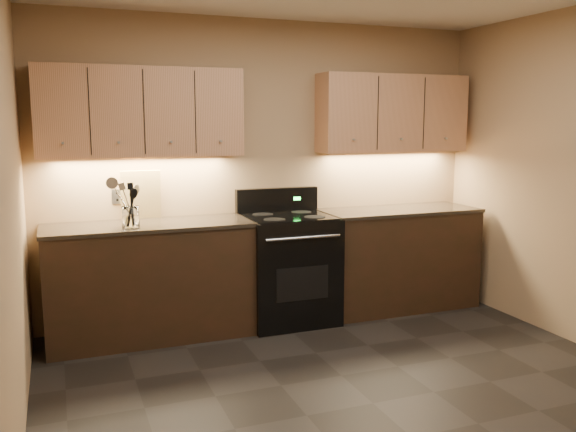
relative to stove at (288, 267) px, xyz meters
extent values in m
plane|color=black|center=(-0.08, -1.68, -0.48)|extent=(4.00, 4.00, 0.00)
cube|color=#A0835E|center=(-0.08, 0.32, 0.82)|extent=(4.00, 0.04, 2.60)
cube|color=#A0835E|center=(-2.08, -1.68, 0.82)|extent=(0.04, 4.00, 2.60)
cube|color=black|center=(-1.18, 0.02, -0.03)|extent=(1.60, 0.60, 0.90)
cube|color=#3A3025|center=(-1.18, 0.02, 0.44)|extent=(1.62, 0.62, 0.03)
cube|color=black|center=(1.10, 0.02, -0.03)|extent=(1.44, 0.60, 0.90)
cube|color=#3A3025|center=(1.10, 0.02, 0.44)|extent=(1.46, 0.62, 0.03)
cube|color=black|center=(0.00, -0.01, -0.02)|extent=(0.76, 0.65, 0.92)
cube|color=black|center=(0.00, -0.01, 0.45)|extent=(0.70, 0.60, 0.01)
cube|color=black|center=(0.00, 0.28, 0.55)|extent=(0.76, 0.07, 0.22)
cube|color=#19FF33|center=(0.18, 0.24, 0.56)|extent=(0.06, 0.00, 0.03)
cylinder|color=silver|center=(0.00, -0.35, 0.32)|extent=(0.65, 0.02, 0.02)
cube|color=black|center=(0.00, -0.33, -0.07)|extent=(0.46, 0.00, 0.28)
cylinder|color=black|center=(-0.18, -0.16, 0.45)|extent=(0.18, 0.18, 0.00)
cylinder|color=black|center=(0.18, -0.16, 0.45)|extent=(0.18, 0.18, 0.00)
cylinder|color=black|center=(-0.18, 0.14, 0.45)|extent=(0.18, 0.18, 0.00)
cylinder|color=black|center=(0.18, 0.14, 0.45)|extent=(0.18, 0.18, 0.00)
cube|color=tan|center=(-1.18, 0.17, 1.32)|extent=(1.60, 0.30, 0.70)
cube|color=tan|center=(1.10, 0.17, 1.32)|extent=(1.44, 0.30, 0.70)
cube|color=#B2B5BA|center=(-1.38, 0.31, 0.64)|extent=(0.08, 0.01, 0.12)
cylinder|color=white|center=(-1.32, -0.10, 0.53)|extent=(0.14, 0.14, 0.16)
cylinder|color=white|center=(-1.32, -0.10, 0.46)|extent=(0.13, 0.13, 0.02)
cube|color=#D8BE74|center=(-1.19, 0.28, 0.65)|extent=(0.32, 0.09, 0.41)
camera|label=1|loc=(-1.84, -4.81, 1.25)|focal=38.00mm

